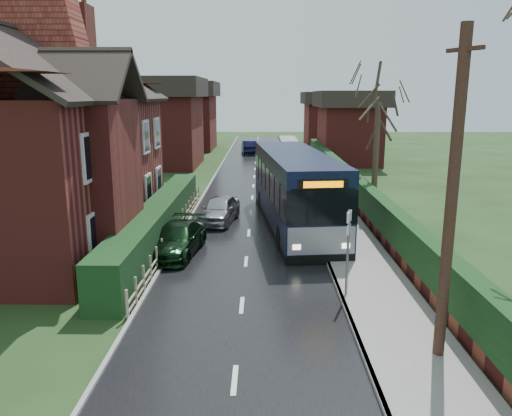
{
  "coord_description": "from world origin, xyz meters",
  "views": [
    {
      "loc": [
        0.59,
        -15.86,
        6.15
      ],
      "look_at": [
        0.36,
        3.28,
        1.8
      ],
      "focal_mm": 35.0,
      "sensor_mm": 36.0,
      "label": 1
    }
  ],
  "objects_px": {
    "brick_house": "(37,139)",
    "car_silver": "(219,209)",
    "car_green": "(177,239)",
    "telegraph_pole": "(451,201)",
    "bus": "(295,190)",
    "bus_stop_sign": "(348,241)"
  },
  "relations": [
    {
      "from": "brick_house",
      "to": "car_silver",
      "type": "xyz_separation_m",
      "value": [
        7.23,
        3.26,
        -3.72
      ]
    },
    {
      "from": "brick_house",
      "to": "car_silver",
      "type": "bearing_deg",
      "value": 24.27
    },
    {
      "from": "car_silver",
      "to": "telegraph_pole",
      "type": "distance_m",
      "value": 14.83
    },
    {
      "from": "bus_stop_sign",
      "to": "telegraph_pole",
      "type": "distance_m",
      "value": 4.42
    },
    {
      "from": "brick_house",
      "to": "telegraph_pole",
      "type": "bearing_deg",
      "value": -35.84
    },
    {
      "from": "brick_house",
      "to": "car_green",
      "type": "xyz_separation_m",
      "value": [
        5.98,
        -1.82,
        -3.77
      ]
    },
    {
      "from": "car_green",
      "to": "telegraph_pole",
      "type": "height_order",
      "value": "telegraph_pole"
    },
    {
      "from": "brick_house",
      "to": "car_green",
      "type": "distance_m",
      "value": 7.3
    },
    {
      "from": "brick_house",
      "to": "car_silver",
      "type": "height_order",
      "value": "brick_house"
    },
    {
      "from": "bus",
      "to": "bus_stop_sign",
      "type": "relative_size",
      "value": 4.2
    },
    {
      "from": "brick_house",
      "to": "car_green",
      "type": "relative_size",
      "value": 3.49
    },
    {
      "from": "car_silver",
      "to": "car_green",
      "type": "xyz_separation_m",
      "value": [
        -1.26,
        -5.09,
        -0.04
      ]
    },
    {
      "from": "brick_house",
      "to": "bus",
      "type": "distance_m",
      "value": 11.5
    },
    {
      "from": "car_silver",
      "to": "bus_stop_sign",
      "type": "bearing_deg",
      "value": -54.49
    },
    {
      "from": "car_green",
      "to": "bus",
      "type": "bearing_deg",
      "value": 48.89
    },
    {
      "from": "car_green",
      "to": "bus_stop_sign",
      "type": "relative_size",
      "value": 1.49
    },
    {
      "from": "car_silver",
      "to": "bus",
      "type": "bearing_deg",
      "value": -1.65
    },
    {
      "from": "car_green",
      "to": "bus_stop_sign",
      "type": "distance_m",
      "value": 7.48
    },
    {
      "from": "telegraph_pole",
      "to": "bus",
      "type": "bearing_deg",
      "value": 77.69
    },
    {
      "from": "brick_house",
      "to": "car_green",
      "type": "bearing_deg",
      "value": -16.97
    },
    {
      "from": "car_silver",
      "to": "car_green",
      "type": "distance_m",
      "value": 5.24
    },
    {
      "from": "bus",
      "to": "car_silver",
      "type": "xyz_separation_m",
      "value": [
        -3.66,
        0.69,
        -1.09
      ]
    }
  ]
}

